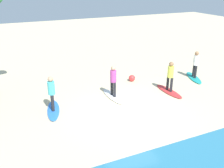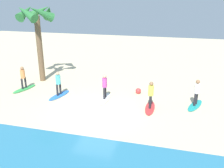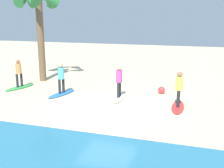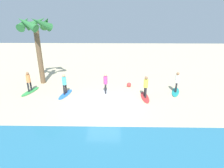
# 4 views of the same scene
# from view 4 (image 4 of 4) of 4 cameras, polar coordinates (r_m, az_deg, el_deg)

# --- Properties ---
(ground_plane) EXTENTS (60.00, 60.00, 0.00)m
(ground_plane) POSITION_cam_4_polar(r_m,az_deg,el_deg) (13.27, -2.64, -6.10)
(ground_plane) COLOR beige
(surfboard_teal) EXTENTS (1.27, 2.16, 0.09)m
(surfboard_teal) POSITION_cam_4_polar(r_m,az_deg,el_deg) (15.97, 19.20, -2.34)
(surfboard_teal) COLOR teal
(surfboard_teal) RESTS_ON ground
(surfer_teal) EXTENTS (0.32, 0.44, 1.64)m
(surfer_teal) POSITION_cam_4_polar(r_m,az_deg,el_deg) (15.63, 19.62, 1.02)
(surfer_teal) COLOR #232328
(surfer_teal) RESTS_ON surfboard_teal
(surfboard_red) EXTENTS (0.61, 2.11, 0.09)m
(surfboard_red) POSITION_cam_4_polar(r_m,az_deg,el_deg) (14.37, 10.23, -4.05)
(surfboard_red) COLOR red
(surfboard_red) RESTS_ON ground
(surfer_red) EXTENTS (0.32, 0.46, 1.64)m
(surfer_red) POSITION_cam_4_polar(r_m,az_deg,el_deg) (13.99, 10.48, -0.36)
(surfer_red) COLOR #232328
(surfer_red) RESTS_ON surfboard_red
(surfboard_white) EXTENTS (0.66, 2.12, 0.09)m
(surfboard_white) POSITION_cam_4_polar(r_m,az_deg,el_deg) (14.81, -2.00, -2.94)
(surfboard_white) COLOR white
(surfboard_white) RESTS_ON ground
(surfer_white) EXTENTS (0.32, 0.46, 1.64)m
(surfer_white) POSITION_cam_4_polar(r_m,az_deg,el_deg) (14.44, -2.05, 0.67)
(surfer_white) COLOR #232328
(surfer_white) RESTS_ON surfboard_white
(surfboard_blue) EXTENTS (0.99, 2.17, 0.09)m
(surfboard_blue) POSITION_cam_4_polar(r_m,az_deg,el_deg) (15.11, -14.30, -3.10)
(surfboard_blue) COLOR blue
(surfboard_blue) RESTS_ON ground
(surfer_blue) EXTENTS (0.32, 0.45, 1.64)m
(surfer_blue) POSITION_cam_4_polar(r_m,az_deg,el_deg) (14.75, -14.64, 0.43)
(surfer_blue) COLOR #232328
(surfer_blue) RESTS_ON surfboard_blue
(surfboard_green) EXTENTS (1.04, 2.17, 0.09)m
(surfboard_green) POSITION_cam_4_polar(r_m,az_deg,el_deg) (16.62, -24.10, -2.12)
(surfboard_green) COLOR green
(surfboard_green) RESTS_ON ground
(surfer_green) EXTENTS (0.32, 0.45, 1.64)m
(surfer_green) POSITION_cam_4_polar(r_m,az_deg,el_deg) (16.29, -24.61, 1.10)
(surfer_green) COLOR #232328
(surfer_green) RESTS_ON surfboard_green
(palm_tree) EXTENTS (2.88, 3.03, 6.06)m
(palm_tree) POSITION_cam_4_polar(r_m,az_deg,el_deg) (17.43, -22.69, 15.48)
(palm_tree) COLOR brown
(palm_tree) RESTS_ON ground
(beach_ball) EXTENTS (0.39, 0.39, 0.39)m
(beach_ball) POSITION_cam_4_polar(r_m,az_deg,el_deg) (16.26, 5.30, -0.23)
(beach_ball) COLOR #E53838
(beach_ball) RESTS_ON ground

